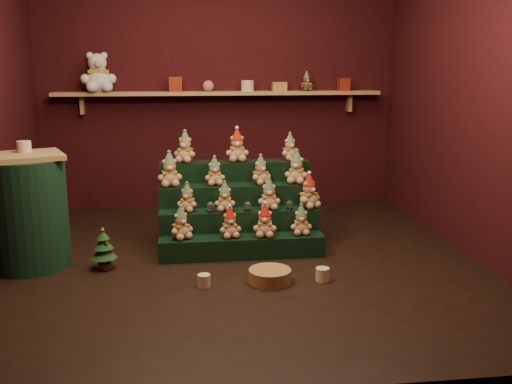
{
  "coord_description": "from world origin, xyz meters",
  "views": [
    {
      "loc": [
        -0.41,
        -4.53,
        1.59
      ],
      "look_at": [
        0.2,
        0.25,
        0.53
      ],
      "focal_mm": 40.0,
      "sensor_mm": 36.0,
      "label": 1
    }
  ],
  "objects": [
    {
      "name": "front_wall",
      "position": [
        0.0,
        -2.05,
        1.4
      ],
      "size": [
        4.0,
        0.1,
        2.8
      ],
      "primitive_type": "cube",
      "color": "black",
      "rests_on": "ground"
    },
    {
      "name": "teddy_3",
      "position": [
        0.57,
        0.09,
        0.31
      ],
      "size": [
        0.19,
        0.17,
        0.26
      ],
      "primitive_type": null,
      "rotation": [
        0.0,
        0.0,
        -0.05
      ],
      "color": "tan",
      "rests_on": "riser_tier_front"
    },
    {
      "name": "right_wall",
      "position": [
        2.05,
        0.0,
        1.4
      ],
      "size": [
        0.1,
        4.0,
        2.8
      ],
      "primitive_type": "cube",
      "color": "black",
      "rests_on": "ground"
    },
    {
      "name": "back_wall",
      "position": [
        0.0,
        2.05,
        1.4
      ],
      "size": [
        4.0,
        0.1,
        2.8
      ],
      "primitive_type": "cube",
      "color": "black",
      "rests_on": "ground"
    },
    {
      "name": "snow_globe_b",
      "position": [
        0.12,
        0.24,
        0.4
      ],
      "size": [
        0.07,
        0.07,
        0.09
      ],
      "color": "black",
      "rests_on": "riser_tier_midfront"
    },
    {
      "name": "teddy_12",
      "position": [
        -0.4,
        0.75,
        0.86
      ],
      "size": [
        0.26,
        0.25,
        0.29
      ],
      "primitive_type": null,
      "rotation": [
        0.0,
        0.0,
        -0.38
      ],
      "color": "tan",
      "rests_on": "riser_tier_back"
    },
    {
      "name": "riser_tier_midback",
      "position": [
        0.06,
        0.52,
        0.27
      ],
      "size": [
        1.4,
        0.22,
        0.54
      ],
      "primitive_type": "cube",
      "color": "black",
      "rests_on": "ground"
    },
    {
      "name": "gift_tin_red_a",
      "position": [
        -0.48,
        1.85,
        1.4
      ],
      "size": [
        0.14,
        0.14,
        0.16
      ],
      "primitive_type": "cube",
      "color": "maroon",
      "rests_on": "back_shelf"
    },
    {
      "name": "teddy_8",
      "position": [
        -0.55,
        0.53,
        0.69
      ],
      "size": [
        0.24,
        0.22,
        0.31
      ],
      "primitive_type": null,
      "rotation": [
        0.0,
        0.0,
        0.11
      ],
      "color": "tan",
      "rests_on": "riser_tier_midback"
    },
    {
      "name": "brown_bear",
      "position": [
        0.97,
        1.84,
        1.42
      ],
      "size": [
        0.18,
        0.17,
        0.21
      ],
      "primitive_type": null,
      "rotation": [
        0.0,
        0.0,
        0.27
      ],
      "color": "#4C3019",
      "rests_on": "back_shelf"
    },
    {
      "name": "teddy_14",
      "position": [
        0.59,
        0.75,
        0.85
      ],
      "size": [
        0.22,
        0.21,
        0.25
      ],
      "primitive_type": null,
      "rotation": [
        0.0,
        0.0,
        0.34
      ],
      "color": "tan",
      "rests_on": "riser_tier_back"
    },
    {
      "name": "mug_left",
      "position": [
        -0.29,
        -0.55,
        0.05
      ],
      "size": [
        0.1,
        0.1,
        0.1
      ],
      "primitive_type": "cylinder",
      "color": "beige",
      "rests_on": "ground"
    },
    {
      "name": "teddy_13",
      "position": [
        0.08,
        0.74,
        0.87
      ],
      "size": [
        0.22,
        0.19,
        0.3
      ],
      "primitive_type": null,
      "rotation": [
        0.0,
        0.0,
        0.01
      ],
      "color": "tan",
      "rests_on": "riser_tier_back"
    },
    {
      "name": "riser_tier_midfront",
      "position": [
        0.06,
        0.3,
        0.18
      ],
      "size": [
        1.4,
        0.22,
        0.36
      ],
      "primitive_type": "cube",
      "color": "black",
      "rests_on": "ground"
    },
    {
      "name": "teddy_0",
      "position": [
        -0.45,
        0.09,
        0.32
      ],
      "size": [
        0.26,
        0.25,
        0.28
      ],
      "primitive_type": null,
      "rotation": [
        0.0,
        0.0,
        0.51
      ],
      "color": "tan",
      "rests_on": "riser_tier_front"
    },
    {
      "name": "snow_globe_a",
      "position": [
        -0.2,
        0.24,
        0.41
      ],
      "size": [
        0.07,
        0.07,
        0.09
      ],
      "color": "black",
      "rests_on": "riser_tier_midfront"
    },
    {
      "name": "mini_christmas_tree",
      "position": [
        -1.07,
        -0.07,
        0.17
      ],
      "size": [
        0.21,
        0.21,
        0.35
      ],
      "rotation": [
        0.0,
        0.0,
        0.2
      ],
      "color": "#452618",
      "rests_on": "ground"
    },
    {
      "name": "teddy_7",
      "position": [
        0.68,
        0.3,
        0.51
      ],
      "size": [
        0.29,
        0.28,
        0.3
      ],
      "primitive_type": null,
      "rotation": [
        0.0,
        0.0,
        0.59
      ],
      "color": "tan",
      "rests_on": "riser_tier_midfront"
    },
    {
      "name": "teddy_2",
      "position": [
        0.25,
        0.06,
        0.32
      ],
      "size": [
        0.23,
        0.21,
        0.28
      ],
      "primitive_type": null,
      "rotation": [
        0.0,
        0.0,
        -0.17
      ],
      "color": "tan",
      "rests_on": "riser_tier_front"
    },
    {
      "name": "white_bear",
      "position": [
        -1.3,
        1.84,
        1.58
      ],
      "size": [
        0.44,
        0.41,
        0.53
      ],
      "primitive_type": null,
      "rotation": [
        0.0,
        0.0,
        0.21
      ],
      "color": "silver",
      "rests_on": "back_shelf"
    },
    {
      "name": "scarf_gift_box",
      "position": [
        0.66,
        1.85,
        1.37
      ],
      "size": [
        0.16,
        0.1,
        0.1
      ],
      "primitive_type": "cube",
      "color": "orange",
      "rests_on": "back_shelf"
    },
    {
      "name": "gift_tin_red_b",
      "position": [
        1.4,
        1.85,
        1.39
      ],
      "size": [
        0.12,
        0.12,
        0.14
      ],
      "primitive_type": "cube",
      "color": "maroon",
      "rests_on": "back_shelf"
    },
    {
      "name": "teddy_4",
      "position": [
        -0.4,
        0.31,
        0.48
      ],
      "size": [
        0.22,
        0.21,
        0.25
      ],
      "primitive_type": null,
      "rotation": [
        0.0,
        0.0,
        -0.34
      ],
      "color": "tan",
      "rests_on": "riser_tier_midfront"
    },
    {
      "name": "back_shelf",
      "position": [
        0.0,
        1.87,
        1.29
      ],
      "size": [
        3.6,
        0.26,
        0.24
      ],
      "color": "tan",
      "rests_on": "ground"
    },
    {
      "name": "gift_tin_cream",
      "position": [
        0.31,
        1.85,
        1.38
      ],
      "size": [
        0.14,
        0.14,
        0.12
      ],
      "primitive_type": "cylinder",
      "color": "beige",
      "rests_on": "back_shelf"
    },
    {
      "name": "teddy_6",
      "position": [
        0.32,
        0.29,
        0.5
      ],
      "size": [
        0.2,
        0.18,
        0.28
      ],
      "primitive_type": null,
      "rotation": [
        0.0,
        0.0,
        -0.02
      ],
      "color": "tan",
      "rests_on": "riser_tier_midfront"
    },
    {
      "name": "mug_right",
      "position": [
        0.6,
        -0.55,
        0.05
      ],
      "size": [
        0.1,
        0.1,
        0.1
      ],
      "primitive_type": "cylinder",
      "color": "beige",
      "rests_on": "ground"
    },
    {
      "name": "teddy_9",
      "position": [
        -0.14,
        0.54,
        0.67
      ],
      "size": [
        0.19,
        0.18,
        0.26
      ],
      "primitive_type": null,
      "rotation": [
        0.0,
        0.0,
        0.08
      ],
      "color": "tan",
      "rests_on": "riser_tier_midback"
    },
    {
      "name": "shelf_plush_ball",
      "position": [
        -0.13,
        1.85,
        1.38
      ],
      "size": [
        0.12,
        0.12,
        0.12
      ],
      "primitive_type": "sphere",
      "color": "tan",
      "rests_on": "back_shelf"
    },
    {
      "name": "wicker_basket",
      "position": [
        0.2,
        -0.52,
        0.05
      ],
      "size": [
        0.37,
        0.37,
        0.1
      ],
      "primitive_type": "cylinder",
      "rotation": [
        0.0,
        0.0,
        0.19
      ],
      "color": "#AD8845",
      "rests_on": "ground"
    },
    {
      "name": "teddy_11",
      "position": [
        0.61,
        0.53,
        0.69
      ],
      "size": [
        0.27,
        0.25,
        0.3
      ],
      "primitive_type": null,
      "rotation": [
        0.0,
        0.0,
        -0.34
      ],
      "color": "tan",
      "rests_on": "riser_tier_midback"
    },
    {
      "name": "teddy_1",
      "position": [
        -0.05,
        0.08,
        0.31
      ],
      "size": [
        0.21,
        0.2,
        0.26
      ],
      "primitive_type": null,
      "rotation": [
        0.0,
        0.0,
        0.18
      ],
      "color": "tan",
      "rests_on": "riser_tier_front"
    },
    {
      "name": "ground",
      "position": [
        0.0,
        0.0,
        0.0
      ],
      "size": [
        4.0,
        4.0,
        0.0
      ],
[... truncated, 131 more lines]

